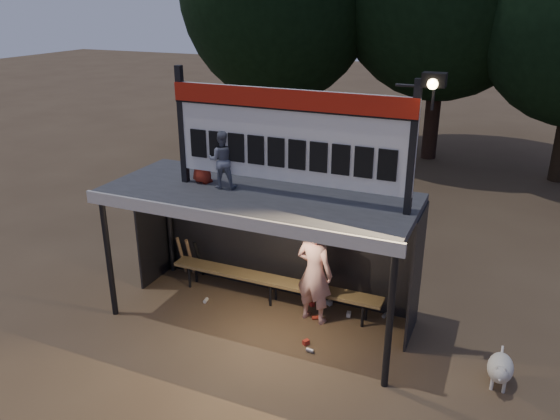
% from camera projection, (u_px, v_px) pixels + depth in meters
% --- Properties ---
extents(ground, '(80.00, 80.00, 0.00)m').
position_uv_depth(ground, '(260.00, 317.00, 9.50)').
color(ground, '#4E3A27').
rests_on(ground, ground).
extents(player, '(0.72, 0.54, 1.81)m').
position_uv_depth(player, '(314.00, 273.00, 9.12)').
color(player, white).
rests_on(player, ground).
extents(child_a, '(0.55, 0.49, 0.94)m').
position_uv_depth(child_a, '(222.00, 160.00, 8.69)').
color(child_a, slate).
rests_on(child_a, dugout_shelter).
extents(child_b, '(0.50, 0.40, 0.91)m').
position_uv_depth(child_b, '(202.00, 156.00, 8.95)').
color(child_b, maroon).
rests_on(child_b, dugout_shelter).
extents(dugout_shelter, '(5.10, 2.08, 2.32)m').
position_uv_depth(dugout_shelter, '(265.00, 214.00, 9.04)').
color(dugout_shelter, '#393A3C').
rests_on(dugout_shelter, ground).
extents(scoreboard_assembly, '(4.10, 0.27, 1.99)m').
position_uv_depth(scoreboard_assembly, '(291.00, 133.00, 8.08)').
color(scoreboard_assembly, black).
rests_on(scoreboard_assembly, dugout_shelter).
extents(bench, '(4.00, 0.35, 0.48)m').
position_uv_depth(bench, '(273.00, 281.00, 9.81)').
color(bench, olive).
rests_on(bench, ground).
extents(dog, '(0.36, 0.81, 0.49)m').
position_uv_depth(dog, '(500.00, 369.00, 7.75)').
color(dog, white).
rests_on(dog, ground).
extents(bats, '(0.48, 0.33, 0.84)m').
position_uv_depth(bats, '(190.00, 257.00, 10.76)').
color(bats, olive).
rests_on(bats, ground).
extents(litter, '(3.21, 1.58, 0.08)m').
position_uv_depth(litter, '(314.00, 317.00, 9.44)').
color(litter, red).
rests_on(litter, ground).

